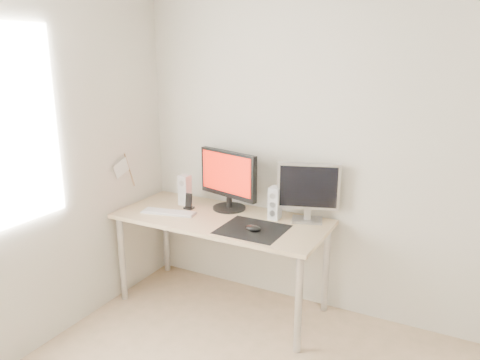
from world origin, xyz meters
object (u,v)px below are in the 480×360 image
(speaker_right, at_px, (275,203))
(phone_dock, at_px, (189,204))
(main_monitor, at_px, (228,178))
(desk, at_px, (221,227))
(mouse, at_px, (253,228))
(speaker_left, at_px, (185,190))
(second_monitor, at_px, (308,189))
(keyboard, at_px, (169,212))

(speaker_right, bearing_deg, phone_dock, -171.30)
(main_monitor, bearing_deg, speaker_right, -4.39)
(desk, xyz_separation_m, phone_dock, (-0.32, 0.05, 0.12))
(mouse, bearing_deg, speaker_left, 159.73)
(desk, bearing_deg, main_monitor, 102.49)
(desk, xyz_separation_m, speaker_right, (0.37, 0.16, 0.20))
(desk, relative_size, speaker_left, 6.57)
(main_monitor, height_order, phone_dock, main_monitor)
(speaker_left, bearing_deg, second_monitor, 5.36)
(main_monitor, distance_m, keyboard, 0.53)
(mouse, relative_size, phone_dock, 0.90)
(second_monitor, distance_m, speaker_right, 0.27)
(keyboard, xyz_separation_m, phone_dock, (0.08, 0.16, 0.03))
(main_monitor, xyz_separation_m, second_monitor, (0.64, 0.04, -0.01))
(mouse, bearing_deg, keyboard, 177.07)
(speaker_left, bearing_deg, mouse, -20.27)
(desk, bearing_deg, speaker_left, 162.39)
(mouse, distance_m, second_monitor, 0.50)
(main_monitor, bearing_deg, second_monitor, 3.41)
(mouse, bearing_deg, phone_dock, 163.44)
(main_monitor, bearing_deg, desk, -77.51)
(main_monitor, bearing_deg, speaker_left, -171.29)
(speaker_right, bearing_deg, second_monitor, 16.83)
(mouse, xyz_separation_m, phone_dock, (-0.66, 0.20, 0.01))
(main_monitor, xyz_separation_m, speaker_left, (-0.37, -0.06, -0.13))
(mouse, xyz_separation_m, main_monitor, (-0.38, 0.33, 0.23))
(keyboard, bearing_deg, speaker_left, 91.79)
(keyboard, bearing_deg, main_monitor, 39.21)
(second_monitor, distance_m, speaker_left, 1.02)
(desk, distance_m, keyboard, 0.43)
(speaker_left, bearing_deg, phone_dock, -42.13)
(mouse, distance_m, desk, 0.38)
(second_monitor, bearing_deg, mouse, -124.90)
(second_monitor, relative_size, phone_dock, 3.47)
(main_monitor, height_order, speaker_left, main_monitor)
(desk, distance_m, speaker_right, 0.45)
(desk, height_order, main_monitor, main_monitor)
(phone_dock, bearing_deg, keyboard, -117.19)
(mouse, xyz_separation_m, second_monitor, (0.26, 0.37, 0.22))
(keyboard, bearing_deg, mouse, -2.93)
(speaker_left, relative_size, speaker_right, 1.00)
(speaker_left, distance_m, speaker_right, 0.78)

